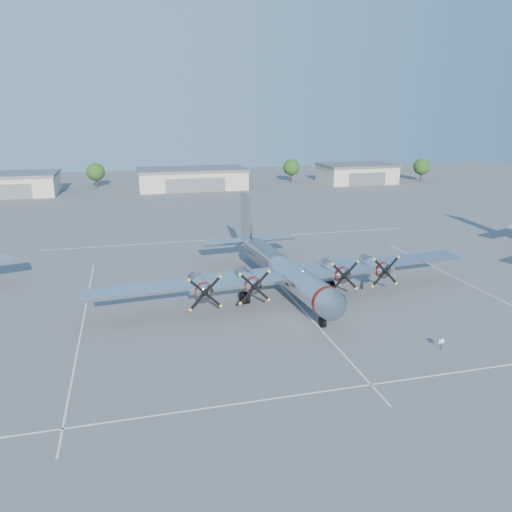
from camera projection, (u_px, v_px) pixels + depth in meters
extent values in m
plane|color=#57575A|center=(284.00, 289.00, 58.16)|extent=(260.00, 260.00, 0.00)
cube|color=silver|center=(82.00, 325.00, 48.25)|extent=(0.15, 40.00, 0.01)
cube|color=silver|center=(298.00, 304.00, 53.51)|extent=(0.15, 40.00, 0.01)
cube|color=silver|center=(474.00, 287.00, 58.77)|extent=(0.15, 40.00, 0.01)
cube|color=silver|center=(371.00, 385.00, 37.69)|extent=(60.00, 0.15, 0.01)
cube|color=silver|center=(238.00, 238.00, 81.42)|extent=(60.00, 0.15, 0.01)
cube|color=beige|center=(10.00, 185.00, 123.02)|extent=(22.00, 14.00, 4.80)
cube|color=slate|center=(9.00, 174.00, 122.27)|extent=(22.60, 14.60, 0.60)
cube|color=slate|center=(4.00, 192.00, 116.63)|extent=(12.10, 0.20, 3.60)
cube|color=beige|center=(192.00, 180.00, 133.79)|extent=(28.00, 14.00, 4.80)
cube|color=slate|center=(192.00, 169.00, 133.04)|extent=(28.60, 14.60, 0.60)
cube|color=slate|center=(196.00, 185.00, 127.39)|extent=(15.40, 0.20, 3.60)
cube|color=beige|center=(356.00, 174.00, 145.26)|extent=(20.00, 14.00, 4.80)
cube|color=slate|center=(357.00, 165.00, 144.51)|extent=(20.60, 14.60, 0.60)
cube|color=slate|center=(367.00, 179.00, 138.87)|extent=(11.00, 0.20, 3.60)
cylinder|color=#382619|center=(97.00, 183.00, 135.53)|extent=(0.50, 0.50, 2.80)
sphere|color=#214012|center=(96.00, 172.00, 134.74)|extent=(4.80, 4.80, 4.80)
cylinder|color=#382619|center=(291.00, 177.00, 146.82)|extent=(0.50, 0.50, 2.80)
sphere|color=#214012|center=(291.00, 167.00, 146.03)|extent=(4.80, 4.80, 4.80)
cylinder|color=#382619|center=(421.00, 176.00, 148.47)|extent=(0.50, 0.50, 2.80)
sphere|color=#214012|center=(422.00, 167.00, 147.68)|extent=(4.80, 4.80, 4.80)
cylinder|color=black|center=(441.00, 346.00, 43.13)|extent=(0.06, 0.06, 0.76)
cube|color=white|center=(441.00, 341.00, 43.01)|extent=(0.53, 0.08, 0.38)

